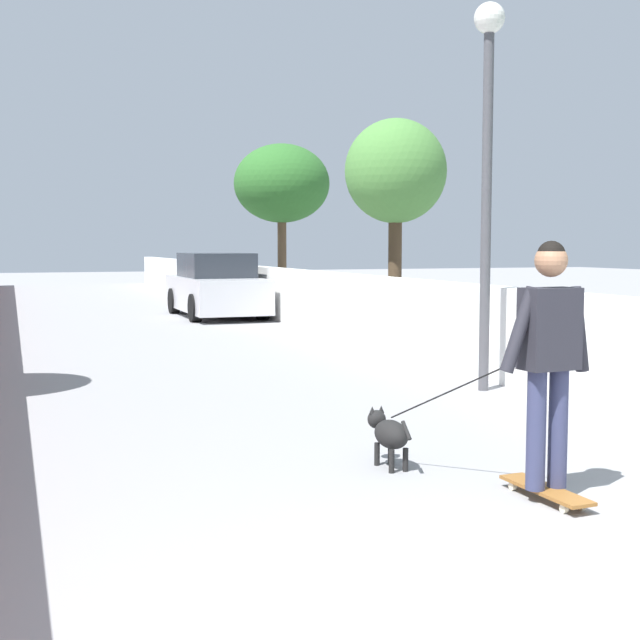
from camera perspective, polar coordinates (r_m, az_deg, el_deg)
The scene contains 9 objects.
ground_plane at distance 17.15m, azimuth -11.11°, elevation -0.87°, with size 80.00×80.00×0.00m, color gray.
fence_right at distance 16.00m, azimuth 1.46°, elevation 0.98°, with size 48.00×0.30×1.21m, color white.
tree_right_near at distance 22.96m, azimuth -2.57°, elevation 9.04°, with size 2.55×2.55×4.41m.
tree_right_mid at distance 17.55m, azimuth 5.07°, elevation 9.74°, with size 2.06×2.06×4.27m.
lamp_post at distance 10.36m, azimuth 11.12°, elevation 12.37°, with size 0.36×0.36×4.52m.
skateboard at distance 6.11m, azimuth 14.83°, elevation -10.94°, with size 0.81×0.24×0.08m.
person_skateboarder at distance 5.92m, azimuth 15.04°, elevation -1.60°, with size 0.24×0.71×1.68m.
dog at distance 6.72m, azimuth 4.67°, elevation -7.51°, with size 1.45×0.77×1.06m.
car_near at distance 20.84m, azimuth -6.95°, elevation 2.19°, with size 4.24×1.80×1.54m.
Camera 1 is at (-2.86, 2.60, 1.73)m, focal length 47.96 mm.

